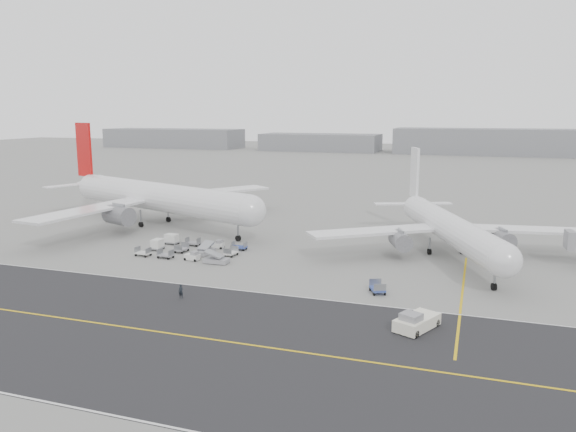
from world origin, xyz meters
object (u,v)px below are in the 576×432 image
(airliner_b, at_px, (447,227))
(ground_crew_a, at_px, (181,291))
(pushback_tug, at_px, (416,322))
(airliner_a, at_px, (155,196))

(airliner_b, relative_size, ground_crew_a, 24.74)
(airliner_b, bearing_deg, pushback_tug, -113.99)
(airliner_b, bearing_deg, ground_crew_a, -154.19)
(airliner_b, height_order, ground_crew_a, airliner_b)
(pushback_tug, relative_size, ground_crew_a, 4.06)
(ground_crew_a, bearing_deg, pushback_tug, -0.63)
(airliner_a, height_order, ground_crew_a, airliner_a)
(pushback_tug, xyz_separation_m, ground_crew_a, (-29.24, 0.93, 0.03))
(ground_crew_a, bearing_deg, airliner_a, 126.69)
(pushback_tug, height_order, ground_crew_a, pushback_tug)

